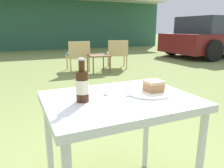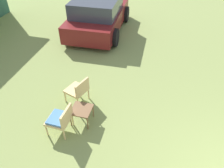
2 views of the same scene
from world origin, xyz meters
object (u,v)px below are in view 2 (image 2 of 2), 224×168
(parked_car, at_px, (98,15))
(garden_side_table, at_px, (82,111))
(wicker_chair_plain, at_px, (78,89))
(wicker_chair_cushioned, at_px, (61,119))

(parked_car, relative_size, garden_side_table, 8.02)
(wicker_chair_plain, relative_size, garden_side_table, 1.54)
(wicker_chair_cushioned, bearing_deg, parked_car, -169.46)
(wicker_chair_cushioned, relative_size, garden_side_table, 1.54)
(parked_car, relative_size, wicker_chair_plain, 5.22)
(garden_side_table, bearing_deg, parked_car, 12.79)
(wicker_chair_cushioned, xyz_separation_m, wicker_chair_plain, (1.07, -0.02, -0.00))
(wicker_chair_plain, distance_m, garden_side_table, 0.75)
(wicker_chair_cushioned, relative_size, wicker_chair_plain, 1.00)
(wicker_chair_cushioned, bearing_deg, wicker_chair_plain, -178.61)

